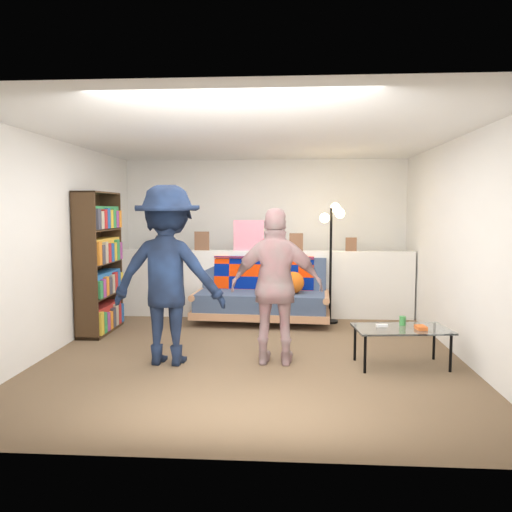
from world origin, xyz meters
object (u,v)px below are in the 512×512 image
Objects in this scene: futon_sofa at (263,295)px; person_right at (277,287)px; floor_lamp at (332,238)px; coffee_table at (402,330)px; person_left at (168,275)px; bookshelf at (99,267)px.

futon_sofa is 1.99m from person_right.
coffee_table is at bearing -74.26° from floor_lamp.
floor_lamp is 2.75m from person_left.
futon_sofa reaches higher than coffee_table.
coffee_table is 2.21m from floor_lamp.
futon_sofa is at bearing -110.48° from person_left.
coffee_table is 0.59× the size of floor_lamp.
coffee_table is at bearing -18.34° from bookshelf.
coffee_table is 0.62× the size of person_right.
floor_lamp reaches higher than futon_sofa.
person_right is at bearing -82.89° from futon_sofa.
coffee_table is 1.36m from person_right.
person_right is (-1.29, -0.00, 0.44)m from coffee_table.
person_left is 1.14× the size of person_right.
futon_sofa is at bearing 18.78° from bookshelf.
bookshelf is at bearing -166.10° from floor_lamp.
bookshelf reaches higher than futon_sofa.
bookshelf is at bearing -41.60° from person_left.
person_left reaches higher than person_right.
bookshelf is 1.13× the size of person_right.
floor_lamp is at bearing 13.90° from bookshelf.
person_left is at bearing -114.40° from futon_sofa.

